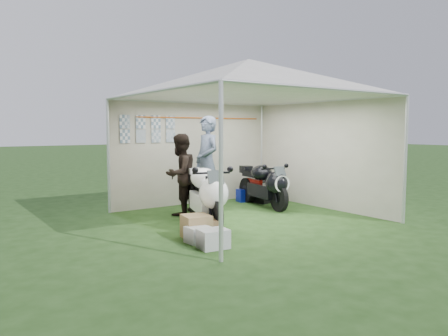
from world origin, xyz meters
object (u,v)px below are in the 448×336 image
at_px(motorcycle_black, 265,183).
at_px(crate_2, 198,234).
at_px(person_blue_jacket, 207,162).
at_px(crate_3, 206,229).
at_px(person_dark_jacket, 180,174).
at_px(canopy_tent, 247,82).
at_px(paddock_stand, 246,195).
at_px(equipment_box, 265,191).
at_px(crate_0, 213,239).
at_px(crate_1, 196,227).
at_px(motorcycle_white, 206,193).

xyz_separation_m(motorcycle_black, crate_2, (-2.73, -1.67, -0.40)).
height_order(person_blue_jacket, crate_3, person_blue_jacket).
relative_size(person_dark_jacket, person_blue_jacket, 0.81).
xyz_separation_m(canopy_tent, paddock_stand, (1.12, 1.48, -2.43)).
relative_size(person_blue_jacket, crate_3, 4.64).
bearing_deg(canopy_tent, equipment_box, 38.84).
bearing_deg(crate_3, motorcycle_black, 31.33).
bearing_deg(crate_3, crate_0, -113.77).
xyz_separation_m(person_dark_jacket, person_blue_jacket, (0.84, 0.33, 0.19)).
distance_m(crate_1, crate_2, 0.28).
xyz_separation_m(motorcycle_black, person_dark_jacket, (-1.90, 0.35, 0.28)).
bearing_deg(motorcycle_white, person_blue_jacket, 75.52).
xyz_separation_m(paddock_stand, crate_3, (-2.60, -2.36, -0.01)).
bearing_deg(crate_0, equipment_box, 39.40).
height_order(motorcycle_black, crate_0, motorcycle_black).
distance_m(person_dark_jacket, person_blue_jacket, 0.92).
bearing_deg(crate_1, paddock_stand, 39.81).
height_order(canopy_tent, motorcycle_white, canopy_tent).
bearing_deg(equipment_box, crate_1, -147.37).
bearing_deg(person_dark_jacket, crate_2, 43.29).
bearing_deg(equipment_box, paddock_stand, 133.27).
bearing_deg(paddock_stand, canopy_tent, -127.06).
xyz_separation_m(person_dark_jacket, equipment_box, (2.34, 0.18, -0.55)).
bearing_deg(person_dark_jacket, paddock_stand, 169.89).
bearing_deg(canopy_tent, motorcycle_white, -170.65).
bearing_deg(crate_2, crate_3, 32.81).
height_order(motorcycle_white, crate_0, motorcycle_white).
distance_m(canopy_tent, person_dark_jacket, 2.22).
relative_size(motorcycle_black, paddock_stand, 4.83).
height_order(crate_1, crate_2, crate_1).
bearing_deg(crate_0, crate_3, 66.23).
height_order(motorcycle_black, person_blue_jacket, person_blue_jacket).
xyz_separation_m(paddock_stand, crate_2, (-2.87, -2.53, -0.03)).
xyz_separation_m(paddock_stand, person_dark_jacket, (-2.03, -0.51, 0.66)).
bearing_deg(equipment_box, person_dark_jacket, -175.63).
distance_m(equipment_box, crate_3, 3.55).
height_order(motorcycle_white, motorcycle_black, motorcycle_white).
height_order(canopy_tent, motorcycle_black, canopy_tent).
bearing_deg(person_dark_jacket, person_blue_jacket, 177.22).
xyz_separation_m(motorcycle_white, crate_0, (-0.70, -1.27, -0.44)).
xyz_separation_m(person_blue_jacket, crate_0, (-1.66, -2.75, -0.85)).
xyz_separation_m(person_dark_jacket, crate_1, (-0.71, -1.78, -0.62)).
xyz_separation_m(canopy_tent, person_blue_jacket, (-0.07, 1.30, -1.58)).
height_order(paddock_stand, crate_2, paddock_stand).
xyz_separation_m(person_dark_jacket, crate_0, (-0.82, -2.42, -0.67)).
height_order(motorcycle_white, crate_3, motorcycle_white).
distance_m(canopy_tent, crate_3, 2.98).
bearing_deg(paddock_stand, crate_3, -137.82).
relative_size(paddock_stand, person_blue_jacket, 0.20).
xyz_separation_m(paddock_stand, person_blue_jacket, (-1.19, -0.18, 0.84)).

